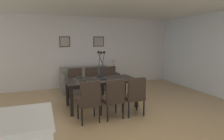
# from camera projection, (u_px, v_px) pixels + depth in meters

# --- Properties ---
(ground_plane) EXTENTS (9.00, 9.00, 0.00)m
(ground_plane) POSITION_uv_depth(u_px,v_px,m) (113.00, 118.00, 4.28)
(ground_plane) COLOR tan
(back_wall_panel) EXTENTS (9.00, 0.10, 2.60)m
(back_wall_panel) POSITION_uv_depth(u_px,v_px,m) (82.00, 52.00, 7.07)
(back_wall_panel) COLOR silver
(back_wall_panel) RESTS_ON ground
(side_window_wall) EXTENTS (0.10, 6.30, 2.60)m
(side_window_wall) POSITION_uv_depth(u_px,v_px,m) (222.00, 55.00, 5.70)
(side_window_wall) COLOR white
(side_window_wall) RESTS_ON ground
(ceiling_panel) EXTENTS (9.00, 7.20, 0.08)m
(ceiling_panel) POSITION_uv_depth(u_px,v_px,m) (107.00, 0.00, 4.22)
(ceiling_panel) COLOR white
(dining_table) EXTENTS (1.80, 0.88, 0.74)m
(dining_table) POSITION_uv_depth(u_px,v_px,m) (101.00, 82.00, 4.95)
(dining_table) COLOR black
(dining_table) RESTS_ON ground
(dining_chair_near_left) EXTENTS (0.46, 0.46, 0.92)m
(dining_chair_near_left) POSITION_uv_depth(u_px,v_px,m) (89.00, 99.00, 4.00)
(dining_chair_near_left) COLOR #33261E
(dining_chair_near_left) RESTS_ON ground
(dining_chair_near_right) EXTENTS (0.47, 0.47, 0.92)m
(dining_chair_near_right) POSITION_uv_depth(u_px,v_px,m) (76.00, 82.00, 5.58)
(dining_chair_near_right) COLOR #33261E
(dining_chair_near_right) RESTS_ON ground
(dining_chair_far_left) EXTENTS (0.47, 0.47, 0.92)m
(dining_chair_far_left) POSITION_uv_depth(u_px,v_px,m) (113.00, 97.00, 4.20)
(dining_chair_far_left) COLOR #33261E
(dining_chair_far_left) RESTS_ON ground
(dining_chair_far_right) EXTENTS (0.46, 0.46, 0.92)m
(dining_chair_far_right) POSITION_uv_depth(u_px,v_px,m) (93.00, 81.00, 5.76)
(dining_chair_far_right) COLOR #33261E
(dining_chair_far_right) RESTS_ON ground
(dining_chair_mid_left) EXTENTS (0.46, 0.46, 0.92)m
(dining_chair_mid_left) POSITION_uv_depth(u_px,v_px,m) (135.00, 94.00, 4.37)
(dining_chair_mid_left) COLOR #33261E
(dining_chair_mid_left) RESTS_ON ground
(dining_chair_mid_right) EXTENTS (0.46, 0.46, 0.92)m
(dining_chair_mid_right) POSITION_uv_depth(u_px,v_px,m) (110.00, 80.00, 5.96)
(dining_chair_mid_right) COLOR #33261E
(dining_chair_mid_right) RESTS_ON ground
(centerpiece_vase) EXTENTS (0.21, 0.23, 0.73)m
(centerpiece_vase) POSITION_uv_depth(u_px,v_px,m) (101.00, 68.00, 4.89)
(centerpiece_vase) COLOR #232326
(centerpiece_vase) RESTS_ON dining_table
(placemat_near_left) EXTENTS (0.32, 0.32, 0.01)m
(placemat_near_left) POSITION_uv_depth(u_px,v_px,m) (82.00, 82.00, 4.57)
(placemat_near_left) COLOR #4C4742
(placemat_near_left) RESTS_ON dining_table
(bowl_near_left) EXTENTS (0.17, 0.17, 0.07)m
(bowl_near_left) POSITION_uv_depth(u_px,v_px,m) (82.00, 81.00, 4.56)
(bowl_near_left) COLOR #2D2826
(bowl_near_left) RESTS_ON dining_table
(placemat_near_right) EXTENTS (0.32, 0.32, 0.01)m
(placemat_near_right) POSITION_uv_depth(u_px,v_px,m) (79.00, 79.00, 4.94)
(placemat_near_right) COLOR #4C4742
(placemat_near_right) RESTS_ON dining_table
(bowl_near_right) EXTENTS (0.17, 0.17, 0.07)m
(bowl_near_right) POSITION_uv_depth(u_px,v_px,m) (79.00, 78.00, 4.93)
(bowl_near_right) COLOR #2D2826
(bowl_near_right) RESTS_ON dining_table
(placemat_far_left) EXTENTS (0.32, 0.32, 0.01)m
(placemat_far_left) POSITION_uv_depth(u_px,v_px,m) (104.00, 81.00, 4.75)
(placemat_far_left) COLOR #4C4742
(placemat_far_left) RESTS_ON dining_table
(bowl_far_left) EXTENTS (0.17, 0.17, 0.07)m
(bowl_far_left) POSITION_uv_depth(u_px,v_px,m) (104.00, 79.00, 4.75)
(bowl_far_left) COLOR #2D2826
(bowl_far_left) RESTS_ON dining_table
(placemat_far_right) EXTENTS (0.32, 0.32, 0.01)m
(placemat_far_right) POSITION_uv_depth(u_px,v_px,m) (99.00, 78.00, 5.12)
(placemat_far_right) COLOR #4C4742
(placemat_far_right) RESTS_ON dining_table
(bowl_far_right) EXTENTS (0.17, 0.17, 0.07)m
(bowl_far_right) POSITION_uv_depth(u_px,v_px,m) (99.00, 76.00, 5.12)
(bowl_far_right) COLOR #2D2826
(bowl_far_right) RESTS_ON dining_table
(sofa) EXTENTS (1.72, 0.84, 0.80)m
(sofa) POSITION_uv_depth(u_px,v_px,m) (86.00, 82.00, 6.72)
(sofa) COLOR gray
(sofa) RESTS_ON ground
(side_table) EXTENTS (0.36, 0.36, 0.52)m
(side_table) POSITION_uv_depth(u_px,v_px,m) (114.00, 80.00, 7.09)
(side_table) COLOR black
(side_table) RESTS_ON ground
(table_lamp) EXTENTS (0.22, 0.22, 0.51)m
(table_lamp) POSITION_uv_depth(u_px,v_px,m) (114.00, 63.00, 6.99)
(table_lamp) COLOR #4C4C51
(table_lamp) RESTS_ON side_table
(framed_picture_left) EXTENTS (0.36, 0.03, 0.37)m
(framed_picture_left) POSITION_uv_depth(u_px,v_px,m) (65.00, 42.00, 6.73)
(framed_picture_left) COLOR black
(framed_picture_center) EXTENTS (0.40, 0.03, 0.37)m
(framed_picture_center) POSITION_uv_depth(u_px,v_px,m) (99.00, 42.00, 7.16)
(framed_picture_center) COLOR black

